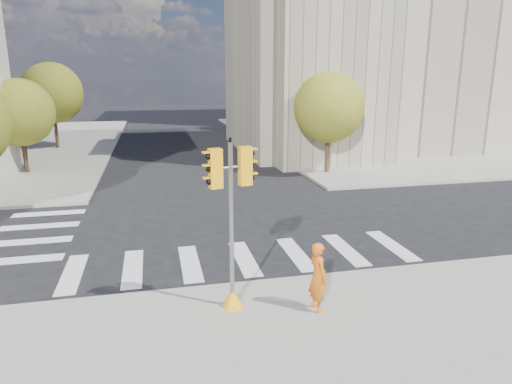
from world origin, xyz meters
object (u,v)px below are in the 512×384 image
traffic_signal (232,239)px  lamp_near (314,96)px  lamp_far (265,89)px  photographer (318,277)px

traffic_signal → lamp_near: bearing=52.9°
lamp_near → lamp_far: same height
lamp_far → photographer: size_ratio=4.50×
lamp_near → photographer: (-7.03, -20.00, -3.53)m
traffic_signal → photographer: traffic_signal is taller
lamp_near → lamp_far: size_ratio=1.00×
lamp_near → traffic_signal: (-9.09, -19.38, -2.59)m
lamp_far → photographer: 34.90m
photographer → lamp_far: bearing=-20.6°
lamp_near → traffic_signal: 21.56m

